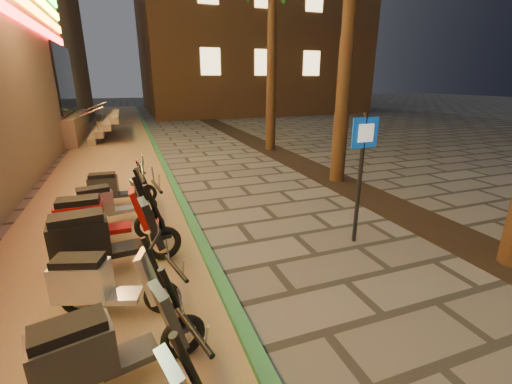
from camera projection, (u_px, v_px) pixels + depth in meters
name	position (u px, v px, depth m)	size (l,w,h in m)	color
parking_strip	(110.00, 175.00, 10.54)	(3.40, 60.00, 0.01)	#8C7251
green_curb	(166.00, 169.00, 11.08)	(0.18, 60.00, 0.10)	#296F40
planting_strip	(383.00, 203.00, 8.13)	(1.20, 40.00, 0.02)	black
pedestrian_sign	(362.00, 162.00, 5.76)	(0.50, 0.09, 2.28)	black
scooter_6	(104.00, 348.00, 3.10)	(1.58, 0.74, 1.11)	black
scooter_7	(101.00, 283.00, 4.13)	(1.49, 0.80, 1.06)	black
scooter_8	(102.00, 239.00, 5.03)	(1.87, 0.71, 1.31)	black
scooter_9	(98.00, 219.00, 5.84)	(1.72, 0.60, 1.22)	black
scooter_10	(108.00, 203.00, 6.77)	(1.54, 0.70, 1.08)	black
scooter_11	(114.00, 187.00, 7.82)	(1.47, 0.52, 1.04)	black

